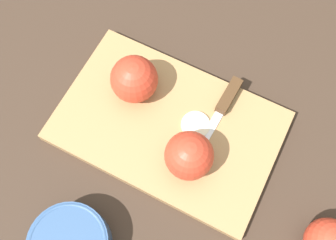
# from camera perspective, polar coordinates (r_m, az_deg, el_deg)

# --- Properties ---
(ground_plane) EXTENTS (4.00, 4.00, 0.00)m
(ground_plane) POSITION_cam_1_polar(r_m,az_deg,el_deg) (0.72, 0.00, -1.19)
(ground_plane) COLOR #38281E
(cutting_board) EXTENTS (0.43, 0.31, 0.02)m
(cutting_board) POSITION_cam_1_polar(r_m,az_deg,el_deg) (0.71, 0.00, -0.89)
(cutting_board) COLOR #A37A4C
(cutting_board) RESTS_ON ground_plane
(apple_half_left) EXTENTS (0.09, 0.09, 0.09)m
(apple_half_left) POSITION_cam_1_polar(r_m,az_deg,el_deg) (0.70, -4.95, 5.91)
(apple_half_left) COLOR red
(apple_half_left) RESTS_ON cutting_board
(apple_half_right) EXTENTS (0.08, 0.08, 0.08)m
(apple_half_right) POSITION_cam_1_polar(r_m,az_deg,el_deg) (0.64, 3.06, -5.19)
(apple_half_right) COLOR red
(apple_half_right) RESTS_ON cutting_board
(knife) EXTENTS (0.04, 0.16, 0.02)m
(knife) POSITION_cam_1_polar(r_m,az_deg,el_deg) (0.72, 8.46, 2.84)
(knife) COLOR silver
(knife) RESTS_ON cutting_board
(apple_slice) EXTENTS (0.05, 0.05, 0.00)m
(apple_slice) POSITION_cam_1_polar(r_m,az_deg,el_deg) (0.70, 4.02, -0.71)
(apple_slice) COLOR beige
(apple_slice) RESTS_ON cutting_board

